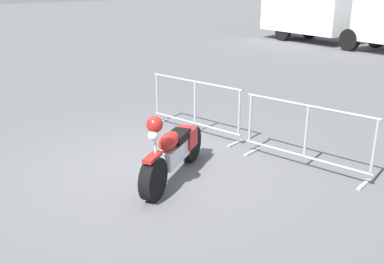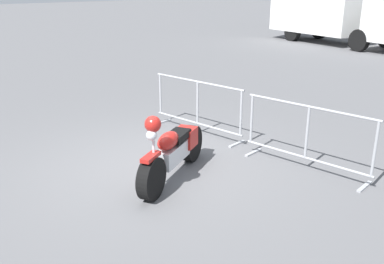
{
  "view_description": "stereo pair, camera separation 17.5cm",
  "coord_description": "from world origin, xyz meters",
  "px_view_note": "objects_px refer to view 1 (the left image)",
  "views": [
    {
      "loc": [
        4.94,
        -4.19,
        2.86
      ],
      "look_at": [
        0.5,
        0.32,
        0.65
      ],
      "focal_mm": 40.0,
      "sensor_mm": 36.0,
      "label": 1
    },
    {
      "loc": [
        5.06,
        -4.07,
        2.86
      ],
      "look_at": [
        0.5,
        0.32,
        0.65
      ],
      "focal_mm": 40.0,
      "sensor_mm": 36.0,
      "label": 2
    }
  ],
  "objects_px": {
    "crowd_barrier_far": "(306,136)",
    "parked_car_white": "(372,20)",
    "motorcycle": "(174,151)",
    "box_truck": "(324,9)",
    "crowd_barrier_near": "(195,106)",
    "parked_car_silver": "(332,18)",
    "parked_car_black": "(295,16)"
  },
  "relations": [
    {
      "from": "crowd_barrier_far",
      "to": "parked_car_white",
      "type": "xyz_separation_m",
      "value": [
        -7.73,
        20.81,
        0.21
      ]
    },
    {
      "from": "motorcycle",
      "to": "box_truck",
      "type": "bearing_deg",
      "value": 176.87
    },
    {
      "from": "crowd_barrier_near",
      "to": "parked_car_silver",
      "type": "xyz_separation_m",
      "value": [
        -8.05,
        21.17,
        0.14
      ]
    },
    {
      "from": "motorcycle",
      "to": "parked_car_black",
      "type": "relative_size",
      "value": 0.5
    },
    {
      "from": "parked_car_silver",
      "to": "parked_car_white",
      "type": "distance_m",
      "value": 2.82
    },
    {
      "from": "parked_car_silver",
      "to": "parked_car_white",
      "type": "relative_size",
      "value": 0.91
    },
    {
      "from": "box_truck",
      "to": "parked_car_white",
      "type": "relative_size",
      "value": 1.8
    },
    {
      "from": "parked_car_black",
      "to": "parked_car_white",
      "type": "relative_size",
      "value": 0.9
    },
    {
      "from": "motorcycle",
      "to": "parked_car_black",
      "type": "bearing_deg",
      "value": -176.62
    },
    {
      "from": "motorcycle",
      "to": "parked_car_white",
      "type": "bearing_deg",
      "value": 171.7
    },
    {
      "from": "motorcycle",
      "to": "parked_car_silver",
      "type": "distance_m",
      "value": 24.72
    },
    {
      "from": "parked_car_silver",
      "to": "crowd_barrier_far",
      "type": "bearing_deg",
      "value": -154.01
    },
    {
      "from": "crowd_barrier_far",
      "to": "parked_car_white",
      "type": "bearing_deg",
      "value": 110.38
    },
    {
      "from": "parked_car_black",
      "to": "parked_car_silver",
      "type": "xyz_separation_m",
      "value": [
        2.79,
        -0.05,
        0.01
      ]
    },
    {
      "from": "parked_car_black",
      "to": "parked_car_white",
      "type": "bearing_deg",
      "value": -94.73
    },
    {
      "from": "box_truck",
      "to": "parked_car_black",
      "type": "distance_m",
      "value": 9.1
    },
    {
      "from": "parked_car_black",
      "to": "box_truck",
      "type": "bearing_deg",
      "value": -140.24
    },
    {
      "from": "parked_car_black",
      "to": "motorcycle",
      "type": "bearing_deg",
      "value": -152.69
    },
    {
      "from": "motorcycle",
      "to": "box_truck",
      "type": "distance_m",
      "value": 17.26
    },
    {
      "from": "crowd_barrier_near",
      "to": "parked_car_silver",
      "type": "bearing_deg",
      "value": 110.82
    },
    {
      "from": "crowd_barrier_far",
      "to": "parked_car_silver",
      "type": "bearing_deg",
      "value": 116.42
    },
    {
      "from": "crowd_barrier_near",
      "to": "parked_car_silver",
      "type": "relative_size",
      "value": 0.55
    },
    {
      "from": "parked_car_silver",
      "to": "parked_car_white",
      "type": "bearing_deg",
      "value": -97.94
    },
    {
      "from": "motorcycle",
      "to": "parked_car_black",
      "type": "height_order",
      "value": "parked_car_black"
    },
    {
      "from": "motorcycle",
      "to": "crowd_barrier_far",
      "type": "distance_m",
      "value": 2.14
    },
    {
      "from": "motorcycle",
      "to": "crowd_barrier_near",
      "type": "height_order",
      "value": "motorcycle"
    },
    {
      "from": "motorcycle",
      "to": "crowd_barrier_near",
      "type": "xyz_separation_m",
      "value": [
        -1.24,
        1.74,
        0.1
      ]
    },
    {
      "from": "motorcycle",
      "to": "crowd_barrier_far",
      "type": "height_order",
      "value": "motorcycle"
    },
    {
      "from": "parked_car_white",
      "to": "parked_car_silver",
      "type": "bearing_deg",
      "value": 82.06
    },
    {
      "from": "motorcycle",
      "to": "box_truck",
      "type": "height_order",
      "value": "box_truck"
    },
    {
      "from": "motorcycle",
      "to": "parked_car_silver",
      "type": "bearing_deg",
      "value": 177.7
    },
    {
      "from": "box_truck",
      "to": "crowd_barrier_near",
      "type": "bearing_deg",
      "value": -56.92
    }
  ]
}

